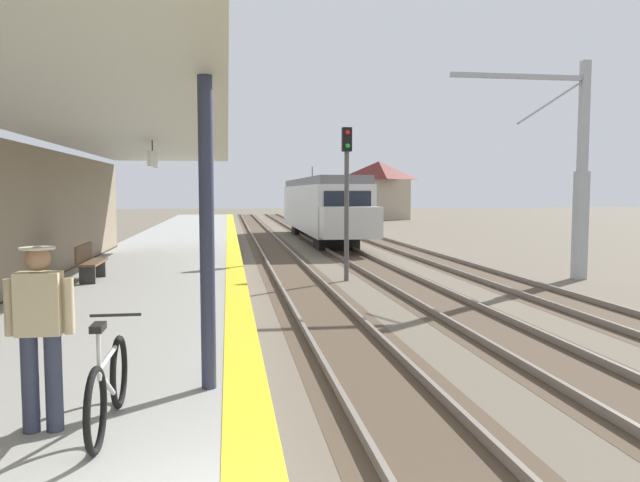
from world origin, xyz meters
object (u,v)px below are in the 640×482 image
object	(u,v)px
rail_signal_post	(347,187)
catenary_pylon_far_side	(574,176)
platform_bench	(89,261)
commuter_person	(40,328)
bicycle_beside_commuter	(108,386)
distant_trackside_house	(378,189)
approaching_train	(321,206)

from	to	relation	value
rail_signal_post	catenary_pylon_far_side	world-z (taller)	catenary_pylon_far_side
catenary_pylon_far_side	platform_bench	size ratio (longest dim) A/B	4.69
commuter_person	platform_bench	xyz separation A→B (m)	(-1.67, 9.80, -0.47)
commuter_person	rail_signal_post	distance (m)	15.99
bicycle_beside_commuter	distant_trackside_house	bearing A→B (deg)	73.96
platform_bench	distant_trackside_house	world-z (taller)	distant_trackside_house
distant_trackside_house	catenary_pylon_far_side	bearing A→B (deg)	-95.76
distant_trackside_house	rail_signal_post	bearing A→B (deg)	-105.14
bicycle_beside_commuter	platform_bench	world-z (taller)	bicycle_beside_commuter
commuter_person	bicycle_beside_commuter	xyz separation A→B (m)	(0.57, -0.02, -0.55)
commuter_person	catenary_pylon_far_side	bearing A→B (deg)	46.42
distant_trackside_house	platform_bench	bearing A→B (deg)	-111.09
commuter_person	approaching_train	bearing A→B (deg)	77.12
rail_signal_post	distant_trackside_house	distance (m)	48.15
approaching_train	commuter_person	xyz separation A→B (m)	(-7.39, -32.32, -0.34)
platform_bench	bicycle_beside_commuter	bearing A→B (deg)	-77.14
approaching_train	platform_bench	world-z (taller)	approaching_train
platform_bench	rail_signal_post	bearing A→B (deg)	34.88
approaching_train	platform_bench	size ratio (longest dim) A/B	12.25
commuter_person	platform_bench	bearing A→B (deg)	99.68
platform_bench	catenary_pylon_far_side	bearing A→B (deg)	16.01
catenary_pylon_far_side	platform_bench	distance (m)	15.90
catenary_pylon_far_side	distant_trackside_house	size ratio (longest dim) A/B	1.14
approaching_train	commuter_person	world-z (taller)	approaching_train
bicycle_beside_commuter	catenary_pylon_far_side	distance (m)	19.29
approaching_train	catenary_pylon_far_side	world-z (taller)	catenary_pylon_far_side
rail_signal_post	commuter_person	bearing A→B (deg)	-110.74
rail_signal_post	catenary_pylon_far_side	bearing A→B (deg)	-5.53
bicycle_beside_commuter	platform_bench	distance (m)	10.07
platform_bench	distant_trackside_house	size ratio (longest dim) A/B	0.24
bicycle_beside_commuter	catenary_pylon_far_side	xyz separation A→B (m)	(12.89, 14.16, 2.31)
catenary_pylon_far_side	platform_bench	xyz separation A→B (m)	(-15.14, -4.34, -2.23)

